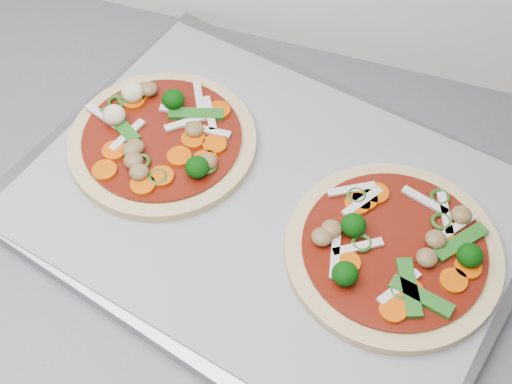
% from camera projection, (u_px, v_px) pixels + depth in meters
% --- Properties ---
extents(countertop, '(3.60, 0.60, 0.04)m').
position_uv_depth(countertop, '(259.00, 269.00, 0.70)').
color(countertop, '#5C5C63').
rests_on(countertop, base_cabinet).
extents(baking_tray, '(0.56, 0.48, 0.02)m').
position_uv_depth(baking_tray, '(270.00, 207.00, 0.71)').
color(baking_tray, gray).
rests_on(baking_tray, countertop).
extents(parchment, '(0.53, 0.44, 0.00)m').
position_uv_depth(parchment, '(270.00, 201.00, 0.70)').
color(parchment, gray).
rests_on(parchment, baking_tray).
extents(pizza_left, '(0.20, 0.20, 0.03)m').
position_uv_depth(pizza_left, '(161.00, 139.00, 0.74)').
color(pizza_left, '#CFB67E').
rests_on(pizza_left, parchment).
extents(pizza_right, '(0.28, 0.28, 0.03)m').
position_uv_depth(pizza_right, '(394.00, 250.00, 0.66)').
color(pizza_right, '#CFB67E').
rests_on(pizza_right, parchment).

